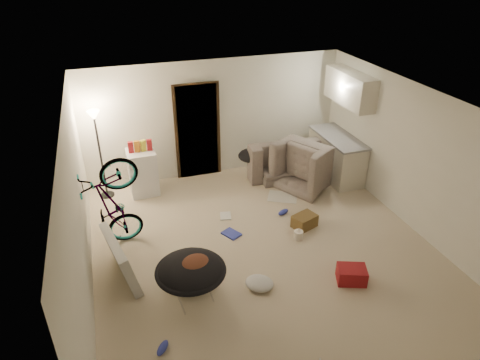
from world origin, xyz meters
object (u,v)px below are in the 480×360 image
object	(u,v)px
floor_lamp	(97,136)
drink_case_b	(352,275)
mini_fridge	(143,172)
juicer	(298,234)
tv_box	(121,259)
saucer_chair	(191,276)
kitchen_counter	(336,157)
bicycle	(116,224)
sofa	(291,159)
drink_case_a	(304,221)
armchair	(310,167)

from	to	relation	value
floor_lamp	drink_case_b	bearing A→B (deg)	-48.20
mini_fridge	juicer	bearing A→B (deg)	-48.02
tv_box	saucer_chair	bearing A→B (deg)	-52.07
mini_fridge	drink_case_b	xyz separation A→B (m)	(2.62, -3.67, -0.34)
drink_case_b	floor_lamp	bearing A→B (deg)	152.82
kitchen_counter	bicycle	distance (m)	4.86
bicycle	juicer	world-z (taller)	bicycle
floor_lamp	juicer	xyz separation A→B (m)	(3.07, -2.55, -1.21)
sofa	drink_case_b	xyz separation A→B (m)	(-0.61, -3.57, -0.18)
kitchen_counter	bicycle	size ratio (longest dim) A/B	0.87
kitchen_counter	sofa	distance (m)	0.97
tv_box	drink_case_a	world-z (taller)	tv_box
floor_lamp	tv_box	distance (m)	2.77
mini_fridge	drink_case_a	size ratio (longest dim) A/B	2.24
kitchen_counter	drink_case_b	world-z (taller)	kitchen_counter
floor_lamp	kitchen_counter	world-z (taller)	floor_lamp
kitchen_counter	drink_case_a	distance (m)	2.22
kitchen_counter	juicer	bearing A→B (deg)	-132.84
armchair	drink_case_b	xyz separation A→B (m)	(-0.79, -2.99, -0.24)
saucer_chair	drink_case_b	size ratio (longest dim) A/B	2.35
armchair	juicer	world-z (taller)	armchair
floor_lamp	juicer	size ratio (longest dim) A/B	7.92
mini_fridge	drink_case_a	world-z (taller)	mini_fridge
kitchen_counter	floor_lamp	bearing A→B (deg)	172.34
bicycle	juicer	xyz separation A→B (m)	(2.97, -0.76, -0.36)
drink_case_a	juicer	bearing A→B (deg)	-150.36
drink_case_b	kitchen_counter	bearing A→B (deg)	85.94
sofa	armchair	world-z (taller)	armchair
kitchen_counter	armchair	xyz separation A→B (m)	(-0.67, -0.13, -0.08)
tv_box	juicer	xyz separation A→B (m)	(2.97, 0.05, -0.27)
sofa	drink_case_b	distance (m)	3.63
saucer_chair	drink_case_b	xyz separation A→B (m)	(2.36, -0.40, -0.30)
kitchen_counter	drink_case_b	xyz separation A→B (m)	(-1.46, -3.12, -0.32)
tv_box	armchair	bearing A→B (deg)	12.20
bicycle	juicer	distance (m)	3.08
drink_case_a	drink_case_b	xyz separation A→B (m)	(0.05, -1.52, 0.00)
kitchen_counter	bicycle	world-z (taller)	bicycle
tv_box	drink_case_a	bearing A→B (deg)	-5.76
sofa	drink_case_a	xyz separation A→B (m)	(-0.65, -2.05, -0.18)
juicer	sofa	bearing A→B (deg)	68.77
floor_lamp	mini_fridge	xyz separation A→B (m)	(0.75, -0.10, -0.84)
tv_box	drink_case_a	xyz separation A→B (m)	(3.23, 0.36, -0.24)
armchair	drink_case_b	bearing A→B (deg)	135.92
kitchen_counter	drink_case_b	bearing A→B (deg)	-115.07
kitchen_counter	mini_fridge	bearing A→B (deg)	172.32
mini_fridge	saucer_chair	size ratio (longest dim) A/B	0.93
saucer_chair	drink_case_a	world-z (taller)	saucer_chair
mini_fridge	sofa	bearing A→B (deg)	-3.18
floor_lamp	drink_case_b	distance (m)	5.19
drink_case_b	bicycle	bearing A→B (deg)	169.80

